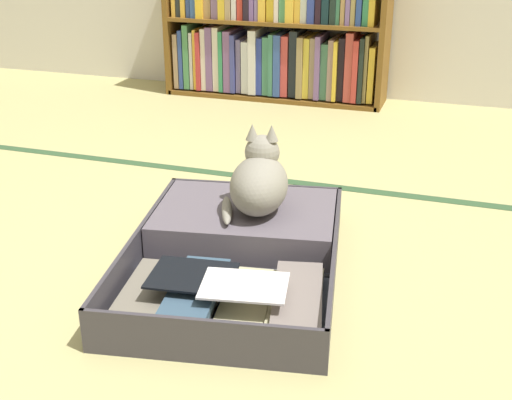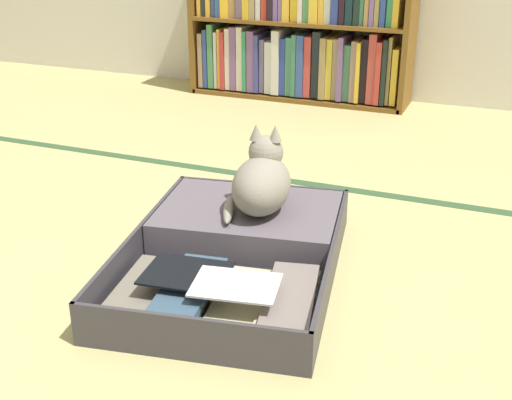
{
  "view_description": "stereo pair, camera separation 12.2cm",
  "coord_description": "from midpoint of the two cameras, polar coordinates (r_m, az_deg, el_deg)",
  "views": [
    {
      "loc": [
        0.71,
        -1.38,
        0.99
      ],
      "look_at": [
        0.16,
        0.34,
        0.21
      ],
      "focal_mm": 47.12,
      "sensor_mm": 36.0,
      "label": 1
    },
    {
      "loc": [
        0.83,
        -1.33,
        0.99
      ],
      "look_at": [
        0.16,
        0.34,
        0.21
      ],
      "focal_mm": 47.12,
      "sensor_mm": 36.0,
      "label": 2
    }
  ],
  "objects": [
    {
      "name": "ground_plane",
      "position": [
        1.85,
        -9.94,
        -9.38
      ],
      "size": [
        10.0,
        10.0,
        0.0
      ],
      "primitive_type": "plane",
      "color": "tan"
    },
    {
      "name": "tatami_border",
      "position": [
        2.68,
        -0.06,
        1.76
      ],
      "size": [
        4.8,
        0.05,
        0.0
      ],
      "color": "#315030",
      "rests_on": "ground_plane"
    },
    {
      "name": "bookshelf",
      "position": [
        3.82,
        0.65,
        14.56
      ],
      "size": [
        1.24,
        0.28,
        0.86
      ],
      "color": "brown",
      "rests_on": "ground_plane"
    },
    {
      "name": "open_suitcase",
      "position": [
        2.03,
        -3.18,
        -4.13
      ],
      "size": [
        0.73,
        0.94,
        0.12
      ],
      "color": "#3A363E",
      "rests_on": "ground_plane"
    },
    {
      "name": "black_cat",
      "position": [
        2.08,
        -1.4,
        1.58
      ],
      "size": [
        0.24,
        0.31,
        0.27
      ],
      "color": "gray",
      "rests_on": "open_suitcase"
    }
  ]
}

